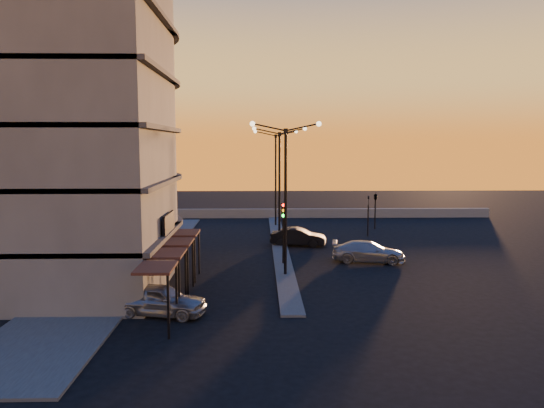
{
  "coord_description": "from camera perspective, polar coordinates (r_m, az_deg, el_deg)",
  "views": [
    {
      "loc": [
        -1.57,
        -32.16,
        8.14
      ],
      "look_at": [
        -0.71,
        4.96,
        3.93
      ],
      "focal_mm": 35.0,
      "sensor_mm": 36.0,
      "label": 1
    }
  ],
  "objects": [
    {
      "name": "car_sedan",
      "position": [
        42.62,
        2.83,
        -3.56
      ],
      "size": [
        4.58,
        2.3,
        1.44
      ],
      "primitive_type": "imported",
      "rotation": [
        0.0,
        0.0,
        1.39
      ],
      "color": "black",
      "rests_on": "ground"
    },
    {
      "name": "sidewalk_west",
      "position": [
        38.11,
        -14.93,
        -5.99
      ],
      "size": [
        5.0,
        40.0,
        0.12
      ],
      "primitive_type": "cube",
      "color": "#454543",
      "rests_on": "ground"
    },
    {
      "name": "ground",
      "position": [
        33.21,
        1.44,
        -7.72
      ],
      "size": [
        120.0,
        120.0,
        0.0
      ],
      "primitive_type": "plane",
      "color": "black",
      "rests_on": "ground"
    },
    {
      "name": "signal_east_b",
      "position": [
        51.61,
        11.07,
        0.74
      ],
      "size": [
        0.42,
        1.99,
        3.6
      ],
      "color": "black",
      "rests_on": "ground"
    },
    {
      "name": "car_hatchback",
      "position": [
        26.21,
        -11.96,
        -10.04
      ],
      "size": [
        4.73,
        2.74,
        1.51
      ],
      "primitive_type": "imported",
      "rotation": [
        0.0,
        0.0,
        1.34
      ],
      "color": "gray",
      "rests_on": "ground"
    },
    {
      "name": "traffic_light_main",
      "position": [
        35.45,
        1.23,
        -2.05
      ],
      "size": [
        0.28,
        0.44,
        4.25
      ],
      "color": "black",
      "rests_on": "ground"
    },
    {
      "name": "streetlamp_near",
      "position": [
        32.3,
        1.46,
        1.94
      ],
      "size": [
        4.32,
        0.32,
        9.51
      ],
      "color": "black",
      "rests_on": "ground"
    },
    {
      "name": "parapet",
      "position": [
        58.76,
        2.17,
        -1.0
      ],
      "size": [
        44.0,
        0.5,
        1.0
      ],
      "primitive_type": "cube",
      "color": "slate",
      "rests_on": "ground"
    },
    {
      "name": "streetlamp_mid",
      "position": [
        42.26,
        0.81,
        3.01
      ],
      "size": [
        4.32,
        0.32,
        9.51
      ],
      "color": "black",
      "rests_on": "ground"
    },
    {
      "name": "signal_east_a",
      "position": [
        47.54,
        10.3,
        -1.14
      ],
      "size": [
        0.13,
        0.16,
        3.6
      ],
      "color": "black",
      "rests_on": "ground"
    },
    {
      "name": "car_wagon",
      "position": [
        37.43,
        10.33,
        -5.06
      ],
      "size": [
        5.26,
        2.83,
        1.45
      ],
      "primitive_type": "imported",
      "rotation": [
        0.0,
        0.0,
        1.4
      ],
      "color": "#999BA0",
      "rests_on": "ground"
    },
    {
      "name": "median",
      "position": [
        42.95,
        0.79,
        -4.37
      ],
      "size": [
        1.2,
        36.0,
        0.12
      ],
      "primitive_type": "cube",
      "color": "#454543",
      "rests_on": "ground"
    },
    {
      "name": "streetlamp_far",
      "position": [
        52.24,
        0.4,
        3.68
      ],
      "size": [
        4.32,
        0.32,
        9.51
      ],
      "color": "black",
      "rests_on": "ground"
    },
    {
      "name": "building",
      "position": [
        34.71,
        -22.85,
        12.21
      ],
      "size": [
        14.35,
        17.08,
        25.0
      ],
      "color": "#656159",
      "rests_on": "ground"
    }
  ]
}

